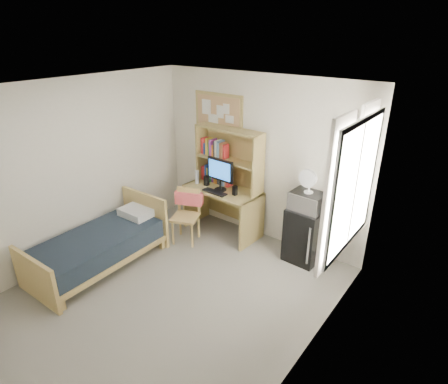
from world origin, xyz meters
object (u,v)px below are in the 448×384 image
Objects in this scene: bulletin_board at (219,113)px; speaker_right at (235,190)px; desk at (223,210)px; bed at (98,251)px; speaker_left at (207,181)px; microwave at (308,201)px; monitor at (220,175)px; mini_fridge at (305,234)px; desk_fan at (310,182)px; desk_chair at (185,217)px.

speaker_right is (0.62, -0.39, -1.06)m from bulletin_board.
desk is 0.69× the size of bed.
speaker_left is at bearing 73.18° from bed.
speaker_right is at bearing -170.91° from microwave.
speaker_right is (0.30, -0.02, -0.19)m from monitor.
mini_fridge is 0.55m from microwave.
desk_fan reaches higher than monitor.
microwave reaches higher than bed.
speaker_right is (-1.16, -0.15, 0.45)m from mini_fridge.
mini_fridge is 2.60× the size of desk_fan.
desk_chair is 1.39m from bed.
speaker_left reaches higher than mini_fridge.
speaker_right is at bearing -169.94° from mini_fridge.
desk is 2.05m from bed.
bulletin_board is 2.34m from mini_fridge.
speaker_right is 0.34× the size of microwave.
microwave reaches higher than desk_chair.
speaker_left is (-0.30, -0.04, 0.48)m from desk.
desk_fan reaches higher than bed.
mini_fridge reaches higher than desk.
speaker_left reaches higher than speaker_right.
mini_fridge is 1.82× the size of microwave.
speaker_left is (0.52, 1.83, 0.62)m from bed.
microwave is 0.29m from desk_fan.
desk is 0.56m from speaker_right.
desk_fan is (-0.00, -0.02, 0.84)m from mini_fridge.
monitor is (-1.46, -0.13, 0.64)m from mini_fridge.
speaker_right is at bearing -170.91° from desk_fan.
desk is at bearing 65.33° from bed.
speaker_left is 0.60m from speaker_right.
bulletin_board reaches higher than speaker_right.
microwave is at bearing 7.52° from monitor.
desk is 1.46m from mini_fridge.
bulletin_board is at bearing 133.42° from monitor.
bulletin_board is 1.00m from monitor.
bulletin_board is 1.59m from desk.
bed is 3.07m from microwave.
desk_fan is at bearing 5.18° from desk.
desk is at bearing -44.55° from bulletin_board.
desk_chair is 0.71m from speaker_left.
mini_fridge is (1.46, 0.07, 0.02)m from desk.
desk_chair is (-0.29, -0.60, 0.04)m from desk.
desk_fan is (0.00, 0.00, 0.29)m from microwave.
microwave is 1.43× the size of desk_fan.
speaker_right reaches higher than bed.
bed is (-0.50, -2.19, -1.67)m from bulletin_board.
mini_fridge is (1.74, 0.67, -0.02)m from desk_chair.
bed is 10.93× the size of speaker_left.
bulletin_board is 2.80m from bed.
desk_fan is (1.78, -0.27, -0.67)m from bulletin_board.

